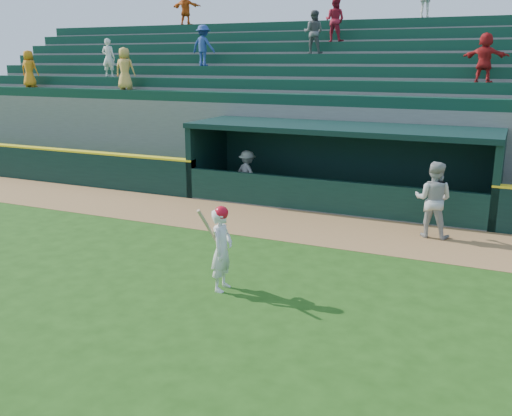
# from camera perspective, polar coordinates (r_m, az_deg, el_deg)

# --- Properties ---
(ground) EXTENTS (120.00, 120.00, 0.00)m
(ground) POSITION_cam_1_polar(r_m,az_deg,el_deg) (11.32, -3.41, -8.24)
(ground) COLOR #1F4711
(ground) RESTS_ON ground
(warning_track) EXTENTS (40.00, 3.00, 0.01)m
(warning_track) POSITION_cam_1_polar(r_m,az_deg,el_deg) (15.57, 5.07, -1.84)
(warning_track) COLOR olive
(warning_track) RESTS_ON ground
(field_wall_left) EXTENTS (15.50, 0.30, 1.20)m
(field_wall_left) POSITION_cam_1_polar(r_m,az_deg,el_deg) (23.62, -22.66, 4.21)
(field_wall_left) COLOR black
(field_wall_left) RESTS_ON ground
(wall_stripe_left) EXTENTS (15.50, 0.32, 0.06)m
(wall_stripe_left) POSITION_cam_1_polar(r_m,az_deg,el_deg) (23.53, -22.81, 5.71)
(wall_stripe_left) COLOR yellow
(wall_stripe_left) RESTS_ON field_wall_left
(dugout_player_front) EXTENTS (1.00, 0.81, 1.95)m
(dugout_player_front) POSITION_cam_1_polar(r_m,az_deg,el_deg) (15.06, 17.30, 0.80)
(dugout_player_front) COLOR #A9AAA4
(dugout_player_front) RESTS_ON ground
(dugout_player_inside) EXTENTS (1.14, 0.92, 1.53)m
(dugout_player_inside) POSITION_cam_1_polar(r_m,az_deg,el_deg) (18.80, -0.87, 3.45)
(dugout_player_inside) COLOR #ABABA5
(dugout_player_inside) RESTS_ON ground
(dugout) EXTENTS (9.40, 2.80, 2.46)m
(dugout) POSITION_cam_1_polar(r_m,az_deg,el_deg) (18.15, 8.48, 4.80)
(dugout) COLOR #61625D
(dugout) RESTS_ON ground
(stands) EXTENTS (34.50, 6.26, 7.50)m
(stands) POSITION_cam_1_polar(r_m,az_deg,el_deg) (22.41, 11.88, 9.16)
(stands) COLOR slate
(stands) RESTS_ON ground
(batter_at_plate) EXTENTS (0.51, 0.78, 1.71)m
(batter_at_plate) POSITION_cam_1_polar(r_m,az_deg,el_deg) (11.09, -3.44, -4.01)
(batter_at_plate) COLOR silver
(batter_at_plate) RESTS_ON ground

